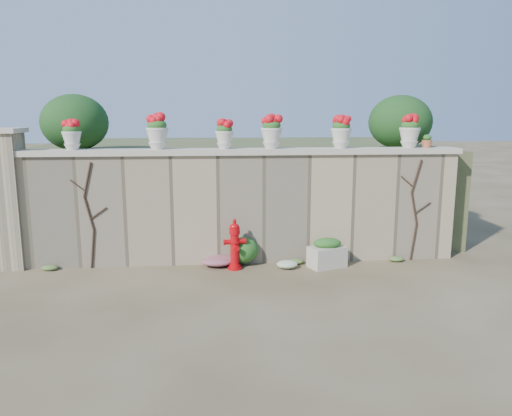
{
  "coord_description": "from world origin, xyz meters",
  "views": [
    {
      "loc": [
        -0.49,
        -7.22,
        2.74
      ],
      "look_at": [
        0.25,
        1.4,
        1.08
      ],
      "focal_mm": 35.0,
      "sensor_mm": 36.0,
      "label": 1
    }
  ],
  "objects": [
    {
      "name": "urn_pot_1",
      "position": [
        -1.47,
        1.8,
        2.4
      ],
      "size": [
        0.39,
        0.39,
        0.61
      ],
      "color": "beige",
      "rests_on": "wall_cap"
    },
    {
      "name": "planter_box",
      "position": [
        1.53,
        1.29,
        0.25
      ],
      "size": [
        0.74,
        0.59,
        0.54
      ],
      "rotation": [
        0.0,
        0.0,
        0.38
      ],
      "color": "#BAAF9D",
      "rests_on": "ground"
    },
    {
      "name": "raised_fill",
      "position": [
        0.0,
        5.0,
        1.0
      ],
      "size": [
        9.0,
        6.0,
        2.0
      ],
      "primitive_type": "cube",
      "color": "#384C23",
      "rests_on": "ground"
    },
    {
      "name": "vine_left",
      "position": [
        -2.67,
        1.58,
        0.99
      ],
      "size": [
        0.6,
        0.04,
        1.91
      ],
      "color": "black",
      "rests_on": "ground"
    },
    {
      "name": "back_shrub_left",
      "position": [
        -3.2,
        3.0,
        2.55
      ],
      "size": [
        1.3,
        1.3,
        1.1
      ],
      "primitive_type": "ellipsoid",
      "color": "#143814",
      "rests_on": "raised_fill"
    },
    {
      "name": "urn_pot_4",
      "position": [
        1.84,
        1.8,
        2.39
      ],
      "size": [
        0.37,
        0.37,
        0.59
      ],
      "color": "beige",
      "rests_on": "wall_cap"
    },
    {
      "name": "urn_pot_2",
      "position": [
        -0.28,
        1.8,
        2.35
      ],
      "size": [
        0.33,
        0.33,
        0.51
      ],
      "color": "beige",
      "rests_on": "wall_cap"
    },
    {
      "name": "ground",
      "position": [
        0.0,
        0.0,
        0.0
      ],
      "size": [
        80.0,
        80.0,
        0.0
      ],
      "primitive_type": "plane",
      "color": "#4C3E26",
      "rests_on": "ground"
    },
    {
      "name": "urn_pot_3",
      "position": [
        0.56,
        1.8,
        2.4
      ],
      "size": [
        0.38,
        0.38,
        0.6
      ],
      "color": "beige",
      "rests_on": "wall_cap"
    },
    {
      "name": "terracotta_pot",
      "position": [
        3.47,
        1.8,
        2.21
      ],
      "size": [
        0.2,
        0.2,
        0.23
      ],
      "color": "#AE5B35",
      "rests_on": "wall_cap"
    },
    {
      "name": "gate_pillar",
      "position": [
        -4.15,
        1.8,
        1.26
      ],
      "size": [
        0.72,
        0.72,
        2.48
      ],
      "color": "tan",
      "rests_on": "ground"
    },
    {
      "name": "wall_cap",
      "position": [
        0.0,
        1.8,
        2.05
      ],
      "size": [
        8.1,
        0.52,
        0.1
      ],
      "primitive_type": "cube",
      "color": "#BAAF9D",
      "rests_on": "stone_wall"
    },
    {
      "name": "fire_hydrant",
      "position": [
        -0.14,
        1.31,
        0.46
      ],
      "size": [
        0.39,
        0.28,
        0.91
      ],
      "rotation": [
        0.0,
        0.0,
        0.19
      ],
      "color": "#BC070D",
      "rests_on": "ground"
    },
    {
      "name": "back_shrub_right",
      "position": [
        3.4,
        3.0,
        2.55
      ],
      "size": [
        1.3,
        1.3,
        1.1
      ],
      "primitive_type": "ellipsoid",
      "color": "#143814",
      "rests_on": "raised_fill"
    },
    {
      "name": "stone_wall",
      "position": [
        0.0,
        1.8,
        1.0
      ],
      "size": [
        8.0,
        0.4,
        2.0
      ],
      "primitive_type": "cube",
      "color": "tan",
      "rests_on": "ground"
    },
    {
      "name": "magenta_clump",
      "position": [
        -0.32,
        1.45,
        0.12
      ],
      "size": [
        0.88,
        0.59,
        0.23
      ],
      "primitive_type": "ellipsoid",
      "color": "#CD2981",
      "rests_on": "ground"
    },
    {
      "name": "white_flowers",
      "position": [
        0.76,
        1.2,
        0.09
      ],
      "size": [
        0.49,
        0.39,
        0.18
      ],
      "primitive_type": "ellipsoid",
      "color": "white",
      "rests_on": "ground"
    },
    {
      "name": "urn_pot_0",
      "position": [
        -2.95,
        1.8,
        2.36
      ],
      "size": [
        0.33,
        0.33,
        0.52
      ],
      "color": "beige",
      "rests_on": "wall_cap"
    },
    {
      "name": "vine_right",
      "position": [
        3.23,
        1.58,
        0.99
      ],
      "size": [
        0.6,
        0.04,
        1.91
      ],
      "color": "black",
      "rests_on": "ground"
    },
    {
      "name": "green_shrub",
      "position": [
        0.04,
        1.55,
        0.32
      ],
      "size": [
        0.67,
        0.61,
        0.64
      ],
      "primitive_type": "ellipsoid",
      "color": "#1E5119",
      "rests_on": "ground"
    },
    {
      "name": "urn_pot_5",
      "position": [
        3.13,
        1.8,
        2.4
      ],
      "size": [
        0.38,
        0.38,
        0.6
      ],
      "color": "beige",
      "rests_on": "wall_cap"
    }
  ]
}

